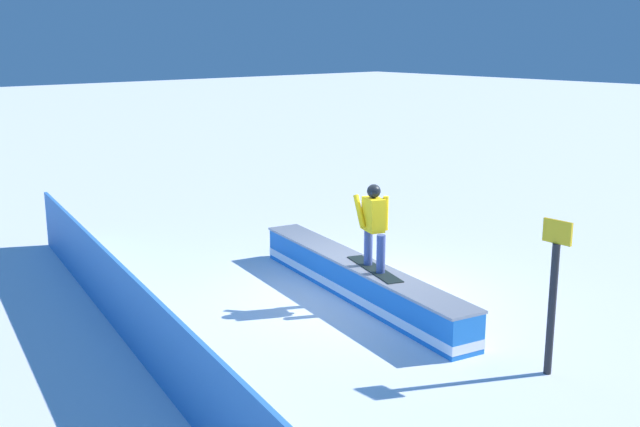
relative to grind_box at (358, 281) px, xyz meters
name	(u,v)px	position (x,y,z in m)	size (l,w,h in m)	color
ground_plane	(358,297)	(0.00, 0.00, -0.28)	(120.00, 120.00, 0.00)	white
grind_box	(358,281)	(0.00, 0.00, 0.00)	(5.69, 1.74, 0.63)	blue
snowboarder	(374,224)	(-0.42, 0.08, 1.09)	(1.56, 0.77, 1.39)	black
safety_fence	(141,322)	(0.00, 4.00, 0.29)	(13.56, 0.06, 1.14)	#3B84DF
trail_marker	(553,293)	(-3.76, 0.16, 0.82)	(0.40, 0.10, 2.06)	#262628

